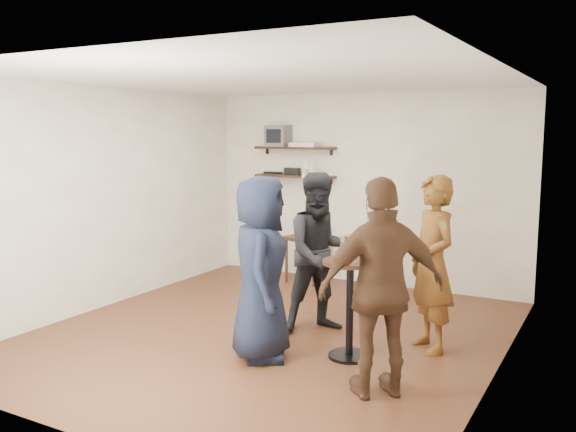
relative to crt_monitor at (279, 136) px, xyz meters
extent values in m
cube|color=#4D2618|center=(1.26, -2.38, -2.04)|extent=(4.50, 5.00, 0.04)
cube|color=white|center=(1.26, -2.38, 0.60)|extent=(4.50, 5.00, 0.04)
cube|color=white|center=(1.26, 0.15, -0.72)|extent=(4.50, 0.04, 2.60)
cube|color=white|center=(1.26, -4.89, -0.72)|extent=(4.50, 0.04, 2.60)
cube|color=white|center=(-1.01, -2.38, -0.72)|extent=(0.04, 5.00, 2.60)
cube|color=white|center=(3.53, -2.38, -0.72)|extent=(0.04, 5.00, 2.60)
cube|color=black|center=(0.26, 0.00, -0.17)|extent=(1.20, 0.25, 0.04)
cube|color=black|center=(0.26, 0.00, -0.57)|extent=(1.20, 0.25, 0.04)
cube|color=#59595B|center=(0.00, 0.00, 0.00)|extent=(0.32, 0.30, 0.30)
cube|color=silver|center=(0.42, 0.00, -0.12)|extent=(0.40, 0.24, 0.06)
cube|color=black|center=(0.22, 0.00, -0.50)|extent=(0.22, 0.10, 0.10)
cube|color=black|center=(-0.13, 0.05, -0.54)|extent=(0.30, 0.05, 0.03)
cube|color=black|center=(0.57, -0.20, -1.40)|extent=(0.65, 0.65, 0.04)
cylinder|color=black|center=(0.36, -0.42, -1.72)|extent=(0.04, 0.04, 0.59)
cylinder|color=black|center=(0.78, -0.42, -1.72)|extent=(0.04, 0.04, 0.59)
cylinder|color=black|center=(0.36, 0.01, -1.72)|extent=(0.04, 0.04, 0.59)
cylinder|color=black|center=(0.78, 0.01, -1.72)|extent=(0.04, 0.04, 0.59)
cylinder|color=white|center=(0.57, -0.20, -1.21)|extent=(0.16, 0.16, 0.33)
cylinder|color=#397120|center=(0.55, -0.20, -0.87)|extent=(0.01, 0.08, 0.61)
cone|color=silver|center=(0.51, -0.20, -0.50)|extent=(0.08, 0.10, 0.13)
cylinder|color=#397120|center=(0.59, -0.19, -0.84)|extent=(0.04, 0.06, 0.68)
cone|color=silver|center=(0.62, -0.17, -0.44)|extent=(0.12, 0.14, 0.14)
cylinder|color=#397120|center=(0.57, -0.22, -0.81)|extent=(0.11, 0.09, 0.74)
cone|color=silver|center=(0.57, -0.25, -0.37)|extent=(0.14, 0.14, 0.14)
cylinder|color=black|center=(2.25, -2.60, -1.11)|extent=(0.51, 0.51, 0.04)
cylinder|color=black|center=(2.25, -2.60, -1.56)|extent=(0.07, 0.07, 0.86)
cylinder|color=black|center=(2.25, -2.60, -2.00)|extent=(0.39, 0.39, 0.03)
cylinder|color=silver|center=(2.19, -2.62, -1.09)|extent=(0.07, 0.07, 0.00)
cylinder|color=silver|center=(2.19, -2.62, -1.04)|extent=(0.01, 0.01, 0.10)
cylinder|color=silver|center=(2.19, -2.62, -0.93)|extent=(0.07, 0.07, 0.12)
cylinder|color=tan|center=(2.19, -2.62, -0.96)|extent=(0.07, 0.07, 0.07)
cylinder|color=silver|center=(2.32, -2.63, -1.09)|extent=(0.06, 0.06, 0.00)
cylinder|color=silver|center=(2.32, -2.63, -1.04)|extent=(0.01, 0.01, 0.09)
cylinder|color=silver|center=(2.32, -2.63, -0.94)|extent=(0.07, 0.07, 0.12)
cylinder|color=tan|center=(2.32, -2.63, -0.96)|extent=(0.07, 0.07, 0.06)
cylinder|color=silver|center=(2.21, -2.55, -1.09)|extent=(0.07, 0.07, 0.00)
cylinder|color=silver|center=(2.21, -2.55, -1.04)|extent=(0.01, 0.01, 0.10)
cylinder|color=silver|center=(2.21, -2.55, -0.93)|extent=(0.07, 0.07, 0.12)
cylinder|color=tan|center=(2.21, -2.55, -0.96)|extent=(0.07, 0.07, 0.07)
cylinder|color=silver|center=(2.28, -2.60, -1.09)|extent=(0.06, 0.06, 0.00)
cylinder|color=silver|center=(2.28, -2.60, -1.05)|extent=(0.01, 0.01, 0.08)
cylinder|color=silver|center=(2.28, -2.60, -0.95)|extent=(0.06, 0.06, 0.10)
cylinder|color=tan|center=(2.28, -2.60, -0.98)|extent=(0.06, 0.06, 0.06)
imported|color=#A71513|center=(2.85, -2.04, -1.18)|extent=(0.71, 0.72, 1.68)
imported|color=black|center=(1.67, -2.02, -1.18)|extent=(1.02, 1.02, 1.67)
imported|color=black|center=(1.54, -3.00, -1.17)|extent=(0.88, 0.99, 1.69)
imported|color=#4B3120|center=(2.78, -3.22, -1.15)|extent=(1.05, 0.99, 1.74)
camera|label=1|loc=(4.39, -7.62, 0.07)|focal=38.00mm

